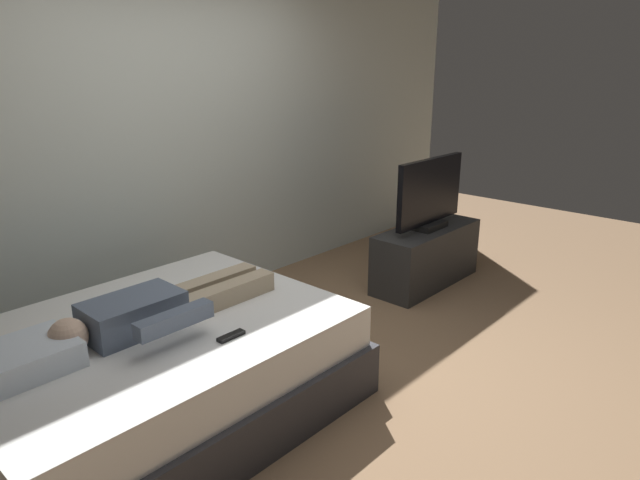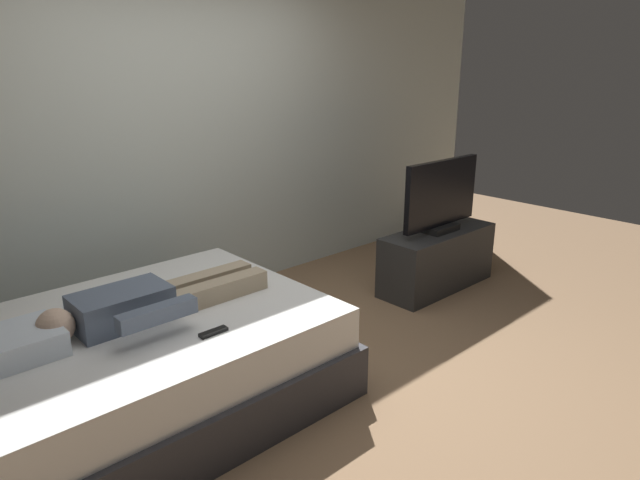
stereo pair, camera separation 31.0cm
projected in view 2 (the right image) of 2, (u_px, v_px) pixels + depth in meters
The scene contains 8 objects.
ground_plane at pixel (333, 381), 3.37m from camera, with size 10.00×10.00×0.00m, color #8C6B4C.
back_wall at pixel (220, 120), 4.41m from camera, with size 6.40×0.10×2.80m, color silver.
bed at pixel (146, 363), 3.06m from camera, with size 1.96×1.51×0.54m.
pillow at pixel (4, 348), 2.54m from camera, with size 0.48×0.34×0.12m, color white.
person at pixel (147, 303), 2.96m from camera, with size 1.26×0.46×0.18m.
remote at pixel (213, 332), 2.80m from camera, with size 0.15×0.04×0.02m, color black.
tv_stand at pixel (437, 259), 4.71m from camera, with size 1.10×0.40×0.50m, color #2D2D2D.
tv at pixel (441, 197), 4.55m from camera, with size 0.88×0.20×0.59m.
Camera 2 is at (-2.06, -2.11, 1.84)m, focal length 31.40 mm.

